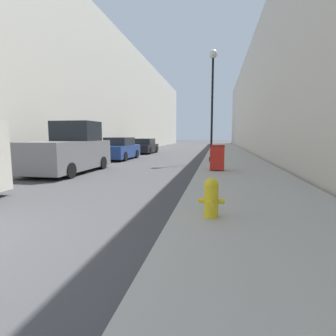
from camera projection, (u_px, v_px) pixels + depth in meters
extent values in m
cube|color=#ADA89E|center=(231.00, 157.00, 20.24)|extent=(3.85, 60.00, 0.15)
cube|color=beige|center=(86.00, 101.00, 30.30)|extent=(12.00, 60.00, 11.35)
cube|color=beige|center=(311.00, 97.00, 25.92)|extent=(12.00, 60.00, 10.98)
cylinder|color=yellow|center=(211.00, 202.00, 5.02)|extent=(0.27, 0.27, 0.57)
sphere|color=yellow|center=(212.00, 185.00, 4.98)|extent=(0.28, 0.28, 0.28)
cylinder|color=yellow|center=(212.00, 181.00, 4.97)|extent=(0.08, 0.08, 0.06)
cylinder|color=yellow|center=(211.00, 203.00, 4.83)|extent=(0.11, 0.12, 0.11)
cylinder|color=yellow|center=(201.00, 200.00, 5.05)|extent=(0.12, 0.09, 0.09)
cylinder|color=yellow|center=(222.00, 201.00, 4.98)|extent=(0.12, 0.09, 0.09)
cube|color=red|center=(217.00, 158.00, 11.75)|extent=(0.63, 0.53, 1.03)
cube|color=maroon|center=(217.00, 146.00, 11.68)|extent=(0.64, 0.54, 0.08)
cylinder|color=black|center=(211.00, 168.00, 12.08)|extent=(0.05, 0.16, 0.16)
cylinder|color=black|center=(223.00, 168.00, 11.98)|extent=(0.05, 0.16, 0.16)
cylinder|color=black|center=(211.00, 159.00, 15.96)|extent=(0.24, 0.24, 0.25)
cylinder|color=black|center=(212.00, 111.00, 15.60)|extent=(0.13, 0.13, 6.08)
sphere|color=silver|center=(213.00, 54.00, 15.20)|extent=(0.50, 0.50, 0.50)
cube|color=slate|center=(68.00, 155.00, 12.04)|extent=(2.12, 4.86, 1.28)
cube|color=black|center=(76.00, 131.00, 12.73)|extent=(1.95, 1.55, 0.94)
cylinder|color=black|center=(67.00, 162.00, 13.75)|extent=(0.24, 0.64, 0.64)
cylinder|color=black|center=(102.00, 163.00, 13.39)|extent=(0.24, 0.64, 0.64)
cylinder|color=black|center=(26.00, 169.00, 10.81)|extent=(0.24, 0.64, 0.64)
cylinder|color=black|center=(70.00, 170.00, 10.45)|extent=(0.24, 0.64, 0.64)
cube|color=navy|center=(120.00, 151.00, 18.84)|extent=(1.75, 4.31, 0.85)
cube|color=#1E2328|center=(120.00, 141.00, 18.75)|extent=(1.54, 2.24, 0.56)
cylinder|color=black|center=(116.00, 154.00, 20.28)|extent=(0.24, 0.64, 0.64)
cylinder|color=black|center=(136.00, 154.00, 19.99)|extent=(0.24, 0.64, 0.64)
cylinder|color=black|center=(102.00, 156.00, 17.76)|extent=(0.24, 0.64, 0.64)
cylinder|color=black|center=(124.00, 156.00, 17.46)|extent=(0.24, 0.64, 0.64)
cube|color=black|center=(145.00, 148.00, 25.27)|extent=(1.73, 4.18, 0.70)
cube|color=#1E2328|center=(145.00, 141.00, 25.19)|extent=(1.52, 2.17, 0.56)
cylinder|color=black|center=(141.00, 149.00, 26.65)|extent=(0.24, 0.64, 0.64)
cylinder|color=black|center=(156.00, 149.00, 26.37)|extent=(0.24, 0.64, 0.64)
cylinder|color=black|center=(133.00, 151.00, 24.21)|extent=(0.24, 0.64, 0.64)
cylinder|color=black|center=(150.00, 151.00, 23.92)|extent=(0.24, 0.64, 0.64)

